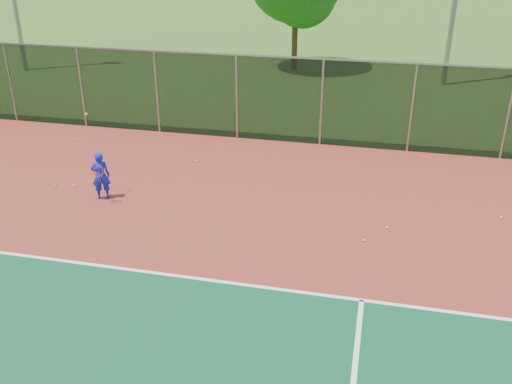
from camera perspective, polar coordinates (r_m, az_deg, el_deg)
court_apron at (r=11.57m, az=0.07°, el=-12.39°), size 30.00×20.00×0.02m
fence_back at (r=19.82m, az=6.58°, el=8.97°), size 30.00×0.06×3.03m
tennis_player at (r=16.46m, az=-15.28°, el=1.61°), size 0.60×0.66×2.47m
practice_ball_1 at (r=17.92m, az=-19.38°, el=0.69°), size 0.07×0.07×0.07m
practice_ball_2 at (r=17.67m, az=-17.74°, el=0.58°), size 0.07×0.07×0.07m
practice_ball_3 at (r=14.24m, az=10.77°, el=-4.77°), size 0.07×0.07×0.07m
practice_ball_4 at (r=21.56m, az=-17.54°, el=5.07°), size 0.07×0.07×0.07m
practice_ball_5 at (r=18.72m, az=-5.93°, el=3.11°), size 0.07×0.07×0.07m
practice_ball_6 at (r=16.38m, az=23.31°, el=-2.35°), size 0.07×0.07×0.07m
practice_ball_7 at (r=14.94m, az=12.99°, el=-3.48°), size 0.07×0.07×0.07m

